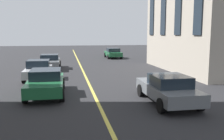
{
  "coord_description": "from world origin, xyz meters",
  "views": [
    {
      "loc": [
        6.93,
        1.44,
        3.26
      ],
      "look_at": [
        15.92,
        -0.21,
        1.95
      ],
      "focal_mm": 40.22,
      "sensor_mm": 36.0,
      "label": 1
    }
  ],
  "objects_px": {
    "car_green_parked_b": "(113,53)",
    "car_grey_near": "(50,62)",
    "car_green_oncoming": "(46,82)",
    "car_silver_trailing": "(39,70)",
    "car_grey_mid": "(168,89)"
  },
  "relations": [
    {
      "from": "car_grey_near",
      "to": "car_silver_trailing",
      "type": "height_order",
      "value": "car_silver_trailing"
    },
    {
      "from": "car_grey_mid",
      "to": "car_silver_trailing",
      "type": "distance_m",
      "value": 10.19
    },
    {
      "from": "car_green_parked_b",
      "to": "car_green_oncoming",
      "type": "bearing_deg",
      "value": 159.68
    },
    {
      "from": "car_grey_mid",
      "to": "car_green_parked_b",
      "type": "distance_m",
      "value": 22.88
    },
    {
      "from": "car_green_oncoming",
      "to": "car_silver_trailing",
      "type": "height_order",
      "value": "car_silver_trailing"
    },
    {
      "from": "car_green_parked_b",
      "to": "car_grey_near",
      "type": "bearing_deg",
      "value": 141.08
    },
    {
      "from": "car_grey_mid",
      "to": "car_grey_near",
      "type": "xyz_separation_m",
      "value": [
        13.08,
        6.21,
        0.0
      ]
    },
    {
      "from": "car_green_oncoming",
      "to": "car_green_parked_b",
      "type": "bearing_deg",
      "value": -20.32
    },
    {
      "from": "car_green_oncoming",
      "to": "car_grey_near",
      "type": "bearing_deg",
      "value": 2.28
    },
    {
      "from": "car_grey_mid",
      "to": "car_green_oncoming",
      "type": "distance_m",
      "value": 6.4
    },
    {
      "from": "car_grey_near",
      "to": "car_green_parked_b",
      "type": "xyz_separation_m",
      "value": [
        9.73,
        -7.86,
        0.0
      ]
    },
    {
      "from": "car_green_oncoming",
      "to": "car_silver_trailing",
      "type": "bearing_deg",
      "value": 10.11
    },
    {
      "from": "car_silver_trailing",
      "to": "car_grey_near",
      "type": "bearing_deg",
      "value": -5.02
    },
    {
      "from": "car_green_oncoming",
      "to": "car_silver_trailing",
      "type": "relative_size",
      "value": 1.13
    },
    {
      "from": "car_grey_mid",
      "to": "car_silver_trailing",
      "type": "xyz_separation_m",
      "value": [
        7.69,
        6.69,
        -0.0
      ]
    }
  ]
}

